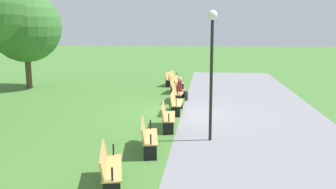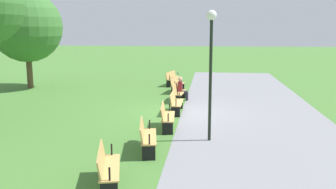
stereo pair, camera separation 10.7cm
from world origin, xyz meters
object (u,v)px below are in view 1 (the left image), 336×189
at_px(bench_0, 172,78).
at_px(bench_5, 148,136).
at_px(bench_3, 176,102).
at_px(person_seated, 181,88).
at_px(lamp_post, 212,52).
at_px(bench_6, 109,167).
at_px(bench_4, 167,116).
at_px(tree_1, 26,27).
at_px(bench_2, 178,92).
at_px(bench_1, 176,84).

distance_m(bench_0, bench_5, 13.05).
relative_size(bench_3, person_seated, 1.45).
height_order(person_seated, lamp_post, lamp_post).
relative_size(bench_0, bench_5, 1.01).
relative_size(bench_3, bench_6, 0.97).
height_order(bench_6, person_seated, person_seated).
relative_size(bench_4, person_seated, 1.48).
height_order(bench_3, tree_1, tree_1).
bearing_deg(bench_0, bench_4, 17.64).
relative_size(tree_1, lamp_post, 1.39).
bearing_deg(bench_3, bench_0, -173.41).
height_order(bench_4, person_seated, person_seated).
bearing_deg(bench_2, bench_0, -166.79).
xyz_separation_m(bench_0, bench_2, (5.19, 0.80, 0.00)).
bearing_deg(person_seated, bench_0, -164.55).
bearing_deg(bench_0, bench_5, 15.44).
xyz_separation_m(bench_0, bench_6, (15.62, 0.00, 0.00)).
distance_m(bench_1, bench_6, 13.05).
height_order(bench_1, lamp_post, lamp_post).
bearing_deg(bench_6, bench_0, 166.76).
bearing_deg(lamp_post, bench_5, -54.97).
bearing_deg(lamp_post, bench_0, -168.57).
bearing_deg(bench_2, bench_3, 6.61).
xyz_separation_m(bench_0, bench_3, (7.81, 0.90, 0.00)).
bearing_deg(person_seated, bench_5, 1.14).
height_order(bench_3, bench_5, same).
xyz_separation_m(bench_0, tree_1, (1.98, -8.63, 3.24)).
height_order(bench_0, tree_1, tree_1).
height_order(bench_1, bench_4, same).
relative_size(bench_2, person_seated, 1.48).
distance_m(bench_4, bench_6, 5.25).
relative_size(bench_0, bench_1, 1.01).
relative_size(bench_1, person_seated, 1.50).
height_order(bench_5, tree_1, tree_1).
bearing_deg(lamp_post, person_seated, -168.27).
xyz_separation_m(bench_2, bench_5, (7.86, -0.30, 0.00)).
bearing_deg(bench_4, bench_1, 177.78).
bearing_deg(bench_3, person_seated, 178.78).
xyz_separation_m(bench_5, lamp_post, (-1.31, 1.87, 2.44)).
bearing_deg(bench_6, bench_1, 164.56).
height_order(bench_2, bench_5, same).
xyz_separation_m(bench_1, lamp_post, (9.15, 1.87, 2.44)).
height_order(bench_0, person_seated, person_seated).
height_order(bench_3, lamp_post, lamp_post).
bearing_deg(bench_2, bench_4, 4.41).
xyz_separation_m(bench_6, tree_1, (-13.64, -8.63, 3.24)).
bearing_deg(bench_0, person_seated, 24.28).
bearing_deg(bench_2, bench_1, -168.99).
bearing_deg(bench_0, bench_6, 13.24).
distance_m(bench_4, lamp_post, 3.18).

